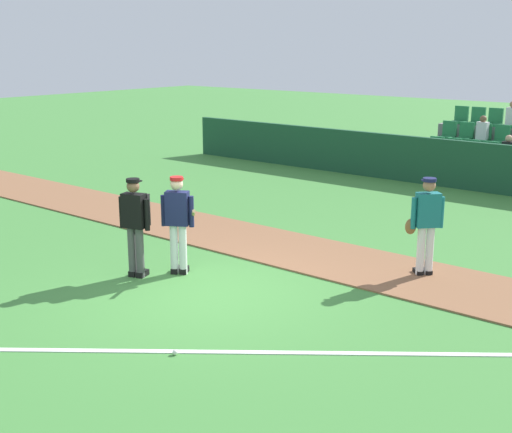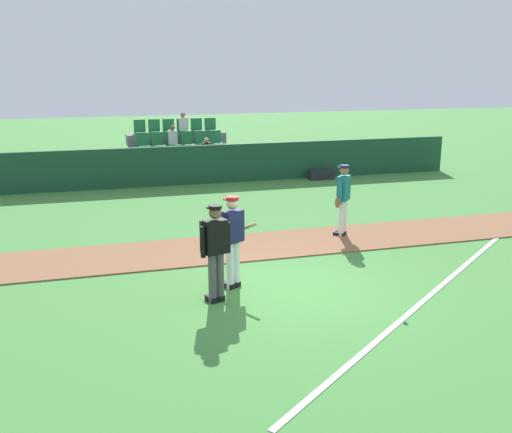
# 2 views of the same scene
# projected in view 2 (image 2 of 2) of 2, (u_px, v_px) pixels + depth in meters

# --- Properties ---
(ground_plane) EXTENTS (80.00, 80.00, 0.00)m
(ground_plane) POSITION_uv_depth(u_px,v_px,m) (291.00, 289.00, 11.23)
(ground_plane) COLOR #42843A
(infield_dirt_path) EXTENTS (28.00, 2.09, 0.03)m
(infield_dirt_path) POSITION_uv_depth(u_px,v_px,m) (250.00, 246.00, 13.82)
(infield_dirt_path) COLOR brown
(infield_dirt_path) RESTS_ON ground
(foul_line_chalk) EXTENTS (9.54, 7.44, 0.01)m
(foul_line_chalk) POSITION_uv_depth(u_px,v_px,m) (446.00, 282.00, 11.59)
(foul_line_chalk) COLOR white
(foul_line_chalk) RESTS_ON ground
(dugout_fence) EXTENTS (20.00, 0.16, 1.36)m
(dugout_fence) POSITION_uv_depth(u_px,v_px,m) (189.00, 165.00, 20.87)
(dugout_fence) COLOR #19472D
(dugout_fence) RESTS_ON ground
(stadium_bleachers) EXTENTS (3.90, 2.95, 2.30)m
(stadium_bleachers) POSITION_uv_depth(u_px,v_px,m) (181.00, 159.00, 22.63)
(stadium_bleachers) COLOR slate
(stadium_bleachers) RESTS_ON ground
(batter_navy_jersey) EXTENTS (0.74, 0.70, 1.76)m
(batter_navy_jersey) POSITION_uv_depth(u_px,v_px,m) (233.00, 238.00, 11.08)
(batter_navy_jersey) COLOR white
(batter_navy_jersey) RESTS_ON ground
(umpire_home_plate) EXTENTS (0.57, 0.39, 1.76)m
(umpire_home_plate) POSITION_uv_depth(u_px,v_px,m) (215.00, 248.00, 10.41)
(umpire_home_plate) COLOR #4C4C4C
(umpire_home_plate) RESTS_ON ground
(runner_teal_jersey) EXTENTS (0.55, 0.51, 1.76)m
(runner_teal_jersey) POSITION_uv_depth(u_px,v_px,m) (343.00, 198.00, 14.47)
(runner_teal_jersey) COLOR white
(runner_teal_jersey) RESTS_ON ground
(baseball) EXTENTS (0.07, 0.07, 0.07)m
(baseball) POSITION_uv_depth(u_px,v_px,m) (405.00, 321.00, 9.76)
(baseball) COLOR white
(baseball) RESTS_ON ground
(equipment_bag) EXTENTS (0.90, 0.36, 0.36)m
(equipment_bag) POSITION_uv_depth(u_px,v_px,m) (321.00, 174.00, 21.89)
(equipment_bag) COLOR #232328
(equipment_bag) RESTS_ON ground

